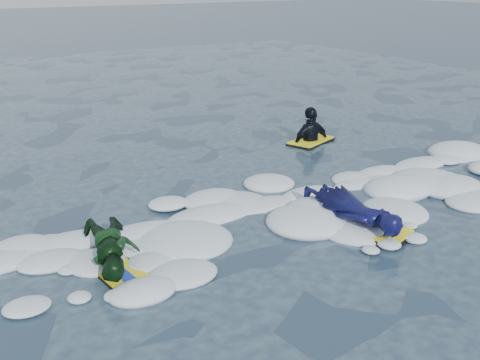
# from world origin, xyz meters

# --- Properties ---
(ground) EXTENTS (120.00, 120.00, 0.00)m
(ground) POSITION_xyz_m (0.00, 0.00, 0.00)
(ground) COLOR #1D3146
(ground) RESTS_ON ground
(foam_band) EXTENTS (12.00, 3.10, 0.30)m
(foam_band) POSITION_xyz_m (0.00, 1.03, 0.00)
(foam_band) COLOR silver
(foam_band) RESTS_ON ground
(prone_woman_unit) EXTENTS (1.01, 1.83, 0.47)m
(prone_woman_unit) POSITION_xyz_m (1.22, 0.04, 0.24)
(prone_woman_unit) COLOR black
(prone_woman_unit) RESTS_ON ground
(prone_child_unit) EXTENTS (1.00, 1.45, 0.52)m
(prone_child_unit) POSITION_xyz_m (-2.15, 0.60, 0.27)
(prone_child_unit) COLOR black
(prone_child_unit) RESTS_ON ground
(waiting_rider_unit) EXTENTS (1.23, 0.95, 1.63)m
(waiting_rider_unit) POSITION_xyz_m (3.46, 3.84, -0.03)
(waiting_rider_unit) COLOR black
(waiting_rider_unit) RESTS_ON ground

